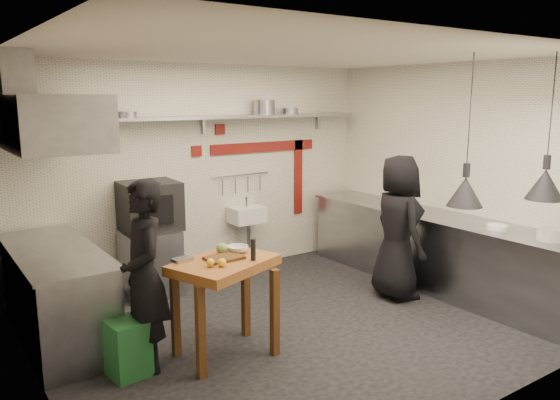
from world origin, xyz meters
TOP-DOWN VIEW (x-y plane):
  - floor at (0.00, 0.00)m, footprint 5.00×5.00m
  - ceiling at (0.00, 0.00)m, footprint 5.00×5.00m
  - wall_back at (0.00, 2.10)m, footprint 5.00×0.04m
  - wall_front at (0.00, -2.10)m, footprint 5.00×0.04m
  - wall_left at (-2.50, 0.00)m, footprint 0.04×4.20m
  - wall_right at (2.50, 0.00)m, footprint 0.04×4.20m
  - red_band_horiz at (0.95, 2.08)m, footprint 1.70×0.02m
  - red_band_vert at (1.55, 2.08)m, footprint 0.14×0.02m
  - red_tile_a at (0.25, 2.08)m, footprint 0.14×0.02m
  - red_tile_b at (-0.10, 2.08)m, footprint 0.14×0.02m
  - back_shelf at (0.00, 1.92)m, footprint 4.60×0.34m
  - shelf_bracket_left at (-1.90, 2.07)m, footprint 0.04×0.06m
  - shelf_bracket_mid at (0.00, 2.07)m, footprint 0.04×0.06m
  - shelf_bracket_right at (1.90, 2.07)m, footprint 0.04×0.06m
  - pan_far_left at (-1.63, 1.92)m, footprint 0.35×0.35m
  - pan_mid_left at (-1.06, 1.92)m, footprint 0.23×0.23m
  - stock_pot at (0.85, 1.92)m, footprint 0.38×0.38m
  - pan_right at (1.28, 1.92)m, footprint 0.24×0.24m
  - oven_stand at (-0.92, 1.74)m, footprint 0.66×0.61m
  - combi_oven at (-0.88, 1.80)m, footprint 0.69×0.64m
  - oven_door at (-0.89, 1.51)m, footprint 0.55×0.06m
  - oven_glass at (-0.92, 1.48)m, footprint 0.40×0.03m
  - hand_sink at (0.55, 1.92)m, footprint 0.46×0.34m
  - sink_tap at (0.55, 1.92)m, footprint 0.03×0.03m
  - sink_drain at (0.55, 1.88)m, footprint 0.06×0.06m
  - utensil_rail at (0.55, 2.06)m, footprint 0.90×0.02m
  - counter_right at (2.15, 0.00)m, footprint 0.70×3.80m
  - counter_right_top at (2.15, 0.00)m, footprint 0.76×3.90m
  - plate_stack at (2.12, -1.50)m, footprint 0.34×0.34m
  - small_bowl_right at (2.10, -0.90)m, footprint 0.27×0.27m
  - counter_left at (-2.15, 1.05)m, footprint 0.70×1.90m
  - counter_left_top at (-2.15, 1.05)m, footprint 0.76×2.00m
  - extractor_hood at (-2.10, 1.05)m, footprint 0.78×1.60m
  - hood_duct at (-2.35, 1.05)m, footprint 0.28×0.28m
  - green_bin at (-1.83, -0.03)m, footprint 0.36×0.36m
  - prep_table at (-0.95, -0.17)m, footprint 1.09×0.92m
  - cutting_board at (-0.94, -0.15)m, footprint 0.34×0.25m
  - pepper_mill at (-0.74, -0.33)m, footprint 0.05×0.05m
  - lemon_a at (-1.15, -0.28)m, footprint 0.09×0.09m
  - lemon_b at (-1.06, -0.33)m, footprint 0.10×0.10m
  - veg_ball at (-0.87, 0.02)m, footprint 0.11×0.11m
  - steel_tray at (-1.28, 0.02)m, footprint 0.19×0.15m
  - bowl at (-0.72, -0.02)m, footprint 0.23×0.23m
  - heat_lamp_near at (1.37, -0.99)m, footprint 0.46×0.46m
  - heat_lamp_far at (1.92, -1.50)m, footprint 0.44×0.44m
  - chef_left at (-1.64, 0.01)m, footprint 0.49×0.67m
  - chef_right at (1.49, 0.00)m, footprint 0.75×0.95m

SIDE VIEW (x-z plane):
  - floor at x=0.00m, z-range 0.00..0.00m
  - green_bin at x=-1.83m, z-range 0.00..0.50m
  - sink_drain at x=0.55m, z-range 0.01..0.67m
  - oven_stand at x=-0.92m, z-range 0.00..0.80m
  - counter_right at x=2.15m, z-range 0.00..0.90m
  - counter_left at x=-2.15m, z-range 0.00..0.90m
  - prep_table at x=-0.95m, z-range 0.00..0.92m
  - hand_sink at x=0.55m, z-range 0.67..0.89m
  - chef_left at x=-1.64m, z-range 0.00..1.70m
  - chef_right at x=1.49m, z-range 0.00..1.72m
  - counter_right_top at x=2.15m, z-range 0.90..0.93m
  - counter_left_top at x=-2.15m, z-range 0.90..0.93m
  - cutting_board at x=-0.94m, z-range 0.92..0.94m
  - steel_tray at x=-1.28m, z-range 0.92..0.95m
  - bowl at x=-0.72m, z-range 0.92..0.98m
  - small_bowl_right at x=2.10m, z-range 0.93..0.98m
  - lemon_b at x=-1.06m, z-range 0.92..1.00m
  - sink_tap at x=0.55m, z-range 0.89..1.03m
  - lemon_a at x=-1.15m, z-range 0.92..1.00m
  - veg_ball at x=-0.87m, z-range 0.91..1.03m
  - plate_stack at x=2.12m, z-range 0.93..1.06m
  - pepper_mill at x=-0.74m, z-range 0.92..1.12m
  - combi_oven at x=-0.88m, z-range 0.80..1.38m
  - oven_door at x=-0.89m, z-range 0.86..1.32m
  - oven_glass at x=-0.92m, z-range 0.92..1.26m
  - red_band_vert at x=1.55m, z-range 0.65..1.75m
  - utensil_rail at x=0.55m, z-range 1.31..1.33m
  - wall_back at x=0.00m, z-range 0.00..2.80m
  - wall_front at x=0.00m, z-range 0.00..2.80m
  - wall_left at x=-2.50m, z-range 0.00..2.80m
  - wall_right at x=2.50m, z-range 0.00..2.80m
  - red_band_horiz at x=0.95m, z-range 1.61..1.75m
  - red_tile_b at x=-0.10m, z-range 1.61..1.75m
  - red_tile_a at x=0.25m, z-range 1.88..2.02m
  - shelf_bracket_left at x=-1.90m, z-range 1.90..2.14m
  - shelf_bracket_mid at x=0.00m, z-range 1.90..2.14m
  - shelf_bracket_right at x=1.90m, z-range 1.90..2.14m
  - heat_lamp_near at x=1.37m, z-range 1.29..2.80m
  - heat_lamp_far at x=1.92m, z-range 1.38..2.80m
  - back_shelf at x=0.00m, z-range 2.10..2.14m
  - extractor_hood at x=-2.10m, z-range 1.90..2.40m
  - pan_mid_left at x=-1.06m, z-range 2.14..2.21m
  - pan_right at x=1.28m, z-range 2.14..2.22m
  - pan_far_left at x=-1.63m, z-range 2.14..2.23m
  - stock_pot at x=0.85m, z-range 2.14..2.34m
  - hood_duct at x=-2.35m, z-range 2.30..2.80m
  - ceiling at x=0.00m, z-range 2.80..2.80m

